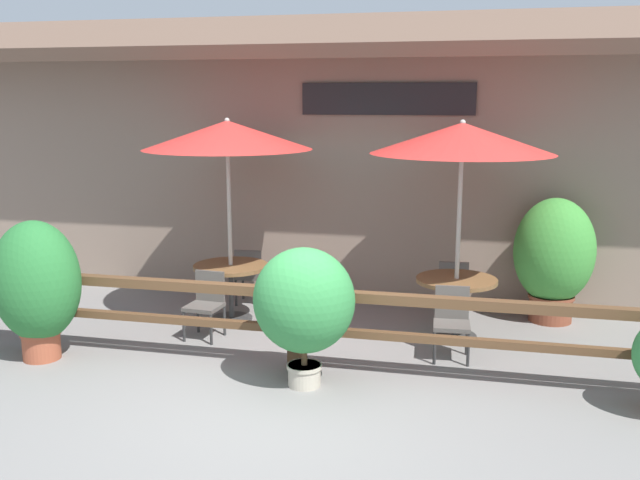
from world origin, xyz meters
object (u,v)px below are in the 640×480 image
Objects in this scene: patio_umbrella_near at (227,135)px; chair_near_wallside at (250,273)px; patio_umbrella_middle at (462,139)px; potted_plant_small_flowering at (304,303)px; potted_plant_corner_fern at (554,256)px; dining_table_near at (231,276)px; dining_table_middle at (456,290)px; chair_near_streetside at (206,302)px; potted_plant_tall_tropical at (37,284)px; chair_middle_wallside at (453,286)px; chair_middle_streetside at (452,319)px.

chair_near_wallside is (0.02, 0.77, -2.06)m from patio_umbrella_near.
patio_umbrella_middle reaches higher than potted_plant_small_flowering.
patio_umbrella_middle is 2.27m from potted_plant_corner_fern.
patio_umbrella_near is 2.20m from chair_near_wallside.
potted_plant_small_flowering is (-1.49, -1.95, -1.61)m from patio_umbrella_middle.
dining_table_near is 0.68× the size of potted_plant_small_flowering.
dining_table_near is 1.00× the size of dining_table_middle.
chair_near_streetside is 0.31× the size of patio_umbrella_middle.
patio_umbrella_near is at bearing 49.37° from potted_plant_tall_tropical.
chair_near_wallside is at bearing 88.49° from dining_table_near.
patio_umbrella_middle is at bearing 92.57° from chair_middle_wallside.
potted_plant_tall_tropical is at bearing -158.23° from dining_table_middle.
chair_middle_streetside is at bearing -14.98° from dining_table_near.
potted_plant_small_flowering reaches higher than dining_table_middle.
dining_table_middle is at bearing 52.57° from potted_plant_small_flowering.
potted_plant_corner_fern is (5.95, 2.86, 0.01)m from potted_plant_tall_tropical.
chair_near_wallside is 0.56× the size of potted_plant_small_flowering.
chair_middle_wallside is (2.97, 0.70, -0.16)m from dining_table_near.
chair_near_wallside is at bearing -3.99° from chair_middle_wallside.
chair_middle_wallside is at bearing -170.02° from potted_plant_corner_fern.
dining_table_middle is 0.77m from chair_middle_streetside.
potted_plant_small_flowering is (1.61, -1.24, 0.45)m from chair_near_streetside.
patio_umbrella_near is 3.04m from patio_umbrella_middle.
chair_middle_wallside is at bearing 95.21° from patio_umbrella_middle.
patio_umbrella_middle is at bearing 180.00° from dining_table_middle.
dining_table_near is at bearing 127.62° from potted_plant_small_flowering.
patio_umbrella_near is 1.84× the size of potted_plant_small_flowering.
chair_near_wallside is (0.02, 0.77, -0.16)m from dining_table_near.
chair_middle_streetside is (3.03, -0.81, -0.16)m from dining_table_near.
potted_plant_small_flowering is 3.21m from potted_plant_tall_tropical.
potted_plant_tall_tropical is (-4.71, -1.88, 0.28)m from dining_table_middle.
dining_table_near is at bearing 180.00° from patio_umbrella_near.
dining_table_middle is at bearing 21.77° from potted_plant_tall_tropical.
chair_middle_streetside is at bearing -91.10° from patio_umbrella_middle.
patio_umbrella_near is at bearing -167.81° from potted_plant_corner_fern.
patio_umbrella_near is 3.59m from dining_table_middle.
potted_plant_small_flowering is at bearing -52.38° from dining_table_near.
patio_umbrella_near is at bearing 90.60° from chair_near_streetside.
chair_middle_streetside is 0.56× the size of potted_plant_small_flowering.
dining_table_near is 0.62× the size of potted_plant_tall_tropical.
patio_umbrella_near reaches higher than dining_table_near.
patio_umbrella_near is 4.68m from potted_plant_corner_fern.
potted_plant_small_flowering is at bearing -52.38° from patio_umbrella_near.
potted_plant_small_flowering is (-1.43, -2.71, 0.45)m from chair_middle_wallside.
chair_middle_wallside is 0.56× the size of potted_plant_small_flowering.
potted_plant_small_flowering is at bearing -127.43° from dining_table_middle.
patio_umbrella_middle is 5.32m from potted_plant_tall_tropical.
patio_umbrella_near is at bearing 178.92° from patio_umbrella_middle.
patio_umbrella_near is 3.75m from chair_middle_streetside.
chair_middle_streetside is 4.84m from potted_plant_tall_tropical.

